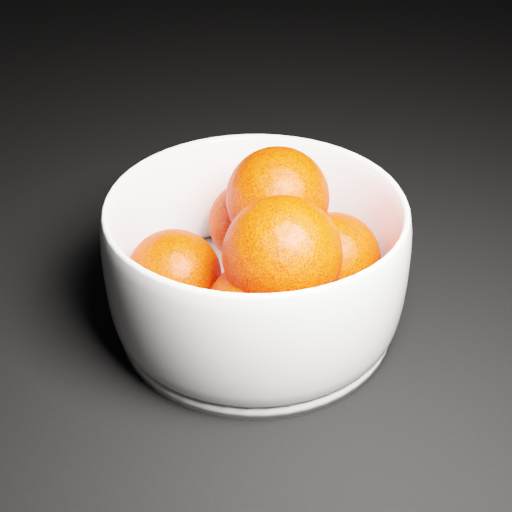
% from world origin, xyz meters
% --- Properties ---
extents(ground, '(3.00, 3.00, 0.00)m').
position_xyz_m(ground, '(0.00, 0.00, 0.00)').
color(ground, black).
rests_on(ground, ground).
extents(bowl, '(0.24, 0.24, 0.11)m').
position_xyz_m(bowl, '(0.25, -0.21, 0.06)').
color(bowl, white).
rests_on(bowl, ground).
extents(orange_pile, '(0.19, 0.20, 0.13)m').
position_xyz_m(orange_pile, '(0.26, -0.21, 0.07)').
color(orange_pile, '#EE1C01').
rests_on(orange_pile, bowl).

